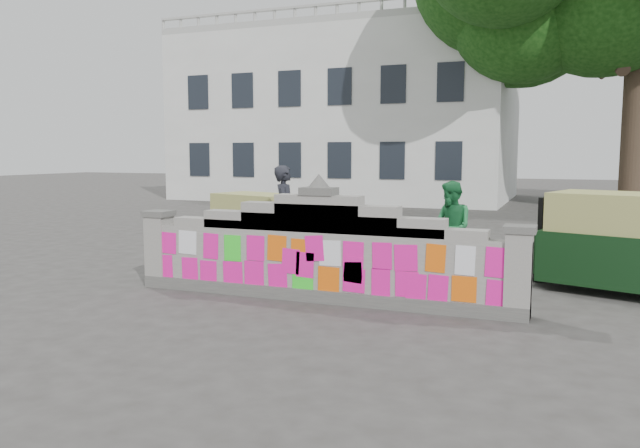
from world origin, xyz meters
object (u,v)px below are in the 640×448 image
object	(u,v)px
cyclist_bike	(285,242)
rickshaw_right	(623,242)
rickshaw_left	(258,222)
cyclist_rider	(285,224)
pedestrian	(451,228)

from	to	relation	value
cyclist_bike	rickshaw_right	bearing A→B (deg)	-107.90
cyclist_bike	rickshaw_left	xyz separation A→B (m)	(-1.44, 1.60, 0.18)
cyclist_rider	pedestrian	bearing A→B (deg)	-97.64
pedestrian	rickshaw_right	xyz separation A→B (m)	(2.94, -0.56, -0.03)
rickshaw_left	rickshaw_right	size ratio (longest dim) A/B	0.83
cyclist_bike	cyclist_rider	distance (m)	0.38
cyclist_rider	rickshaw_left	size ratio (longest dim) A/B	0.71
cyclist_bike	rickshaw_left	size ratio (longest dim) A/B	0.80
cyclist_bike	rickshaw_right	xyz separation A→B (m)	(6.16, 0.06, 0.33)
rickshaw_left	pedestrian	bearing A→B (deg)	5.86
cyclist_bike	pedestrian	bearing A→B (deg)	-97.64
rickshaw_right	rickshaw_left	bearing A→B (deg)	6.29
pedestrian	cyclist_bike	bearing A→B (deg)	-118.18
cyclist_rider	rickshaw_left	distance (m)	2.16
cyclist_rider	pedestrian	xyz separation A→B (m)	(3.21, 0.61, -0.01)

